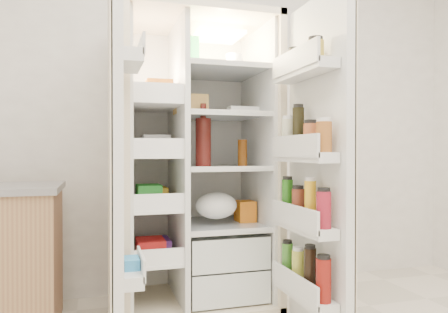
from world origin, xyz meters
name	(u,v)px	position (x,y,z in m)	size (l,w,h in m)	color
wall_back	(208,100)	(0.00, 2.00, 1.35)	(4.00, 0.02, 2.70)	white
refrigerator	(196,189)	(-0.16, 1.65, 0.74)	(0.92, 0.70, 1.80)	beige
freezer_door	(116,170)	(-0.68, 1.05, 0.89)	(0.15, 0.40, 1.72)	silver
fridge_door	(316,172)	(0.30, 0.96, 0.87)	(0.17, 0.58, 1.72)	silver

